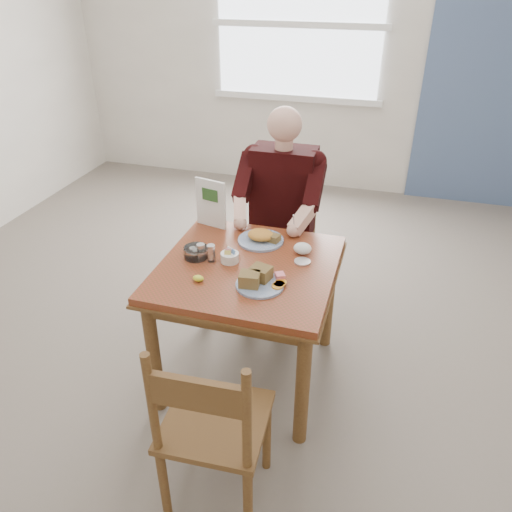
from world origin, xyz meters
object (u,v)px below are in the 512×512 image
(table, at_px, (248,283))
(near_plate, at_px, (259,280))
(chair_far, at_px, (282,240))
(far_plate, at_px, (262,237))
(chair_near, at_px, (212,428))
(diner, at_px, (281,200))

(table, relative_size, near_plate, 3.60)
(chair_far, bearing_deg, table, -90.00)
(table, bearing_deg, far_plate, 89.56)
(table, bearing_deg, chair_near, -82.95)
(chair_near, bearing_deg, table, 97.05)
(diner, bearing_deg, table, -90.00)
(chair_far, relative_size, diner, 0.69)
(chair_far, height_order, far_plate, chair_far)
(chair_far, relative_size, chair_near, 1.00)
(near_plate, distance_m, far_plate, 0.44)
(diner, relative_size, near_plate, 5.42)
(near_plate, bearing_deg, chair_far, 96.27)
(table, bearing_deg, chair_far, 90.00)
(chair_far, bearing_deg, chair_near, -86.39)
(chair_near, xyz_separation_m, far_plate, (-0.10, 1.09, 0.30))
(table, distance_m, diner, 0.73)
(chair_near, xyz_separation_m, diner, (-0.10, 1.54, 0.33))
(far_plate, bearing_deg, chair_near, -84.73)
(chair_near, height_order, diner, diner)
(table, distance_m, chair_near, 0.85)
(chair_far, bearing_deg, diner, -89.99)
(diner, bearing_deg, chair_far, 90.01)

